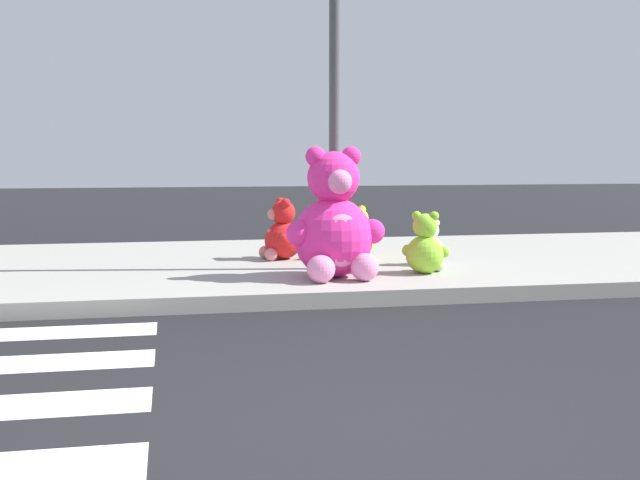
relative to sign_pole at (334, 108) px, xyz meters
The scene contains 8 objects.
ground_plane 4.87m from the sign_pole, 102.81° to the right, with size 60.00×60.00×0.00m, color black.
sidewalk 2.19m from the sign_pole, 141.29° to the left, with size 28.00×4.40×0.15m, color #9E9B93.
sign_pole is the anchor object (origin of this frame).
plush_pink_large 1.33m from the sign_pole, 101.68° to the right, with size 1.00×0.88×1.29m.
plush_red 1.72m from the sign_pole, 116.88° to the left, with size 0.50×0.55×0.71m.
plush_lime 1.74m from the sign_pole, 29.78° to the right, with size 0.45×0.46×0.64m.
plush_yellow 1.68m from the sign_pole, 60.06° to the left, with size 0.44×0.44×0.62m.
plush_white 1.86m from the sign_pole, ahead, with size 0.39×0.35×0.50m.
Camera 1 is at (-0.70, -3.61, 1.35)m, focal length 43.56 mm.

